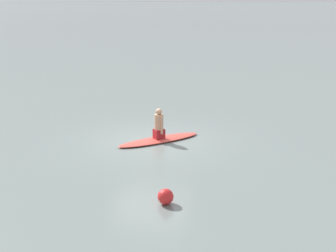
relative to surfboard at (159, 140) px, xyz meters
name	(u,v)px	position (x,y,z in m)	size (l,w,h in m)	color
ground_plane	(151,141)	(-0.06, 0.27, -0.05)	(400.00, 400.00, 0.00)	slate
surfboard	(159,140)	(0.00, 0.00, 0.00)	(2.99, 0.71, 0.10)	#D84C3F
person_paddler	(159,125)	(0.00, 0.00, 0.51)	(0.43, 0.43, 1.01)	#A51E23
buoy_marker	(166,197)	(-4.74, -1.44, 0.14)	(0.38, 0.38, 0.38)	red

